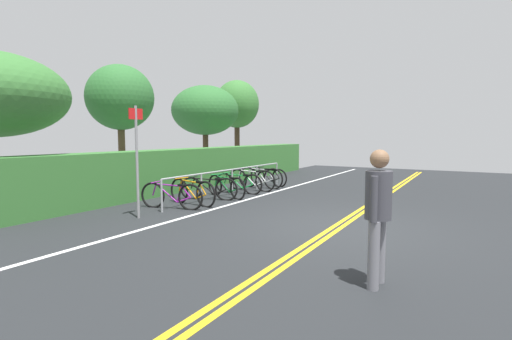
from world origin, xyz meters
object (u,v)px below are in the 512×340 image
at_px(sign_post_near, 137,152).
at_px(bicycle_3, 226,186).
at_px(bike_rack, 232,175).
at_px(bicycle_6, 260,178).
at_px(bicycle_0, 171,196).
at_px(bicycle_1, 192,192).
at_px(tree_far_right, 205,111).
at_px(tree_mid, 120,98).
at_px(bicycle_5, 251,180).
at_px(tree_extra, 237,105).
at_px(bicycle_2, 209,188).
at_px(bicycle_7, 268,177).
at_px(pedestrian, 378,208).
at_px(bicycle_4, 238,183).

bearing_deg(sign_post_near, bicycle_3, -1.20).
height_order(bike_rack, bicycle_6, bike_rack).
distance_m(bicycle_0, bicycle_1, 0.70).
height_order(bicycle_0, tree_far_right, tree_far_right).
height_order(bike_rack, tree_mid, tree_mid).
bearing_deg(bicycle_0, sign_post_near, -174.46).
distance_m(bicycle_5, tree_mid, 5.08).
distance_m(bike_rack, tree_extra, 8.60).
xyz_separation_m(bicycle_1, bicycle_2, (0.86, 0.10, -0.01)).
distance_m(bicycle_0, bicycle_2, 1.56).
height_order(bike_rack, bicycle_1, bike_rack).
bearing_deg(bicycle_7, bicycle_5, -176.55).
bearing_deg(bicycle_1, bicycle_3, -3.36).
bearing_deg(bicycle_0, bike_rack, -2.59).
bearing_deg(bicycle_7, bicycle_0, 179.45).
relative_size(bicycle_0, pedestrian, 1.03).
relative_size(pedestrian, tree_extra, 0.36).
xyz_separation_m(bicycle_5, tree_far_right, (2.65, 3.98, 2.61)).
distance_m(bike_rack, tree_far_right, 5.97).
bearing_deg(tree_extra, bike_rack, -148.18).
xyz_separation_m(bicycle_2, bicycle_3, (0.62, -0.19, -0.00)).
bearing_deg(bicycle_3, sign_post_near, 178.80).
bearing_deg(bike_rack, sign_post_near, 179.98).
bearing_deg(bicycle_5, tree_far_right, 56.33).
height_order(bicycle_2, bicycle_6, bicycle_6).
xyz_separation_m(bicycle_3, bicycle_7, (2.96, 0.14, 0.00)).
distance_m(bike_rack, bicycle_3, 0.53).
relative_size(bicycle_6, bicycle_7, 1.06).
distance_m(bike_rack, bicycle_7, 2.54).
xyz_separation_m(bicycle_2, tree_mid, (-0.14, 3.46, 2.75)).
relative_size(pedestrian, tree_far_right, 0.42).
bearing_deg(tree_far_right, bicycle_4, -130.85).
xyz_separation_m(tree_far_right, tree_extra, (3.10, 0.32, 0.49)).
bearing_deg(bicycle_5, bicycle_0, 177.99).
relative_size(bicycle_1, bicycle_3, 1.03).
bearing_deg(pedestrian, bicycle_0, 66.57).
bearing_deg(tree_extra, bicycle_2, -152.37).
height_order(bicycle_4, tree_far_right, tree_far_right).
relative_size(bicycle_6, tree_mid, 0.43).
bearing_deg(bicycle_2, bicycle_5, -3.41).
distance_m(bicycle_2, bicycle_7, 3.58).
height_order(bicycle_3, tree_mid, tree_mid).
bearing_deg(bicycle_1, bicycle_7, 0.66).
bearing_deg(bicycle_5, bicycle_2, 176.59).
distance_m(bicycle_3, pedestrian, 7.17).
relative_size(bicycle_0, bicycle_2, 1.04).
relative_size(bicycle_6, tree_far_right, 0.44).
distance_m(bike_rack, bicycle_1, 1.94).
height_order(bicycle_2, sign_post_near, sign_post_near).
relative_size(bike_rack, bicycle_5, 3.38).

